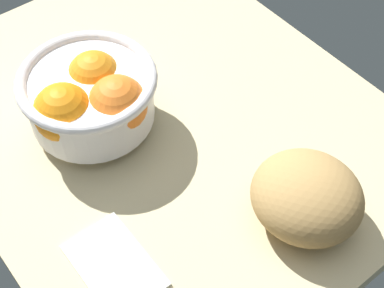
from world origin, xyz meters
The scene contains 4 objects.
ground_plane centered at (0.00, 0.00, -1.50)cm, with size 70.71×57.32×3.00cm, color #C8B68A.
fruit_bowl centered at (-4.11, -8.65, 6.30)cm, with size 18.75×18.75×11.10cm.
bread_loaf centered at (24.42, 3.76, 4.40)cm, with size 13.83×13.01×8.81cm, color tan.
napkin_folded centered at (15.55, -18.62, 0.42)cm, with size 12.26×7.87×0.84cm, color silver.
Camera 1 is at (45.33, -30.39, 62.18)cm, focal length 53.38 mm.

